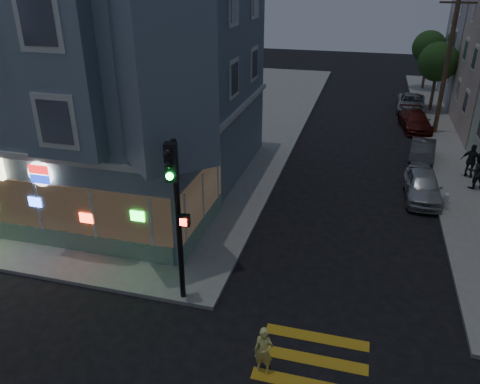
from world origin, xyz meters
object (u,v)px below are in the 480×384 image
at_px(parked_car_b, 422,152).
at_px(parked_car_c, 415,121).
at_px(utility_pole, 447,64).
at_px(fire_hydrant, 446,200).
at_px(street_tree_far, 429,47).
at_px(pedestrian_b, 472,161).
at_px(traffic_signal, 176,198).
at_px(running_child, 264,351).
at_px(pedestrian_a, 477,171).
at_px(street_tree_near, 438,62).
at_px(parked_car_d, 411,103).
at_px(parked_car_a, 423,186).

height_order(parked_car_b, parked_car_c, parked_car_c).
xyz_separation_m(utility_pole, fire_hydrant, (-0.70, -12.30, -4.21)).
distance_m(street_tree_far, pedestrian_b, 22.08).
distance_m(parked_car_c, traffic_signal, 24.43).
bearing_deg(parked_car_c, running_child, -110.03).
height_order(running_child, pedestrian_a, pedestrian_a).
xyz_separation_m(pedestrian_a, fire_hydrant, (-1.70, -2.92, -0.52)).
bearing_deg(parked_car_b, fire_hydrant, -77.72).
xyz_separation_m(parked_car_b, fire_hydrant, (0.60, -6.38, -0.05)).
distance_m(traffic_signal, fire_hydrant, 13.87).
bearing_deg(traffic_signal, street_tree_near, 57.99).
xyz_separation_m(pedestrian_b, parked_car_d, (-2.30, 13.75, -0.42)).
height_order(street_tree_far, parked_car_d, street_tree_far).
height_order(utility_pole, traffic_signal, utility_pole).
xyz_separation_m(street_tree_far, parked_car_a, (-1.86, -25.12, -3.23)).
bearing_deg(street_tree_far, running_child, -100.43).
xyz_separation_m(running_child, pedestrian_b, (7.81, 16.21, 0.33)).
distance_m(street_tree_near, pedestrian_b, 14.19).
bearing_deg(pedestrian_b, fire_hydrant, 92.01).
xyz_separation_m(parked_car_d, traffic_signal, (-8.87, -27.72, 3.35)).
bearing_deg(running_child, street_tree_near, 79.04).
distance_m(parked_car_d, fire_hydrant, 18.19).
relative_size(street_tree_near, parked_car_c, 1.18).
xyz_separation_m(utility_pole, pedestrian_a, (1.00, -9.38, -3.69)).
distance_m(utility_pole, pedestrian_a, 10.13).
xyz_separation_m(street_tree_far, pedestrian_b, (0.80, -21.88, -2.86)).
distance_m(pedestrian_b, parked_car_b, 3.05).
relative_size(street_tree_near, pedestrian_b, 2.88).
height_order(street_tree_far, parked_car_b, street_tree_far).
bearing_deg(parked_car_d, street_tree_near, 6.99).
bearing_deg(utility_pole, parked_car_b, -102.39).
bearing_deg(pedestrian_a, parked_car_a, 13.76).
height_order(street_tree_near, parked_car_a, street_tree_near).
distance_m(utility_pole, parked_car_d, 7.31).
bearing_deg(parked_car_a, pedestrian_a, 31.94).
bearing_deg(pedestrian_a, parked_car_c, -96.53).
relative_size(street_tree_near, pedestrian_a, 2.77).
relative_size(pedestrian_b, parked_car_d, 0.39).
xyz_separation_m(parked_car_d, fire_hydrant, (0.60, -18.18, -0.07)).
bearing_deg(traffic_signal, parked_car_d, 60.67).
bearing_deg(parked_car_c, fire_hydrant, -94.84).
relative_size(parked_car_d, traffic_signal, 0.82).
bearing_deg(fire_hydrant, parked_car_c, 92.65).
relative_size(utility_pole, fire_hydrant, 10.89).
bearing_deg(parked_car_b, street_tree_near, 89.74).
xyz_separation_m(running_child, parked_car_b, (5.51, 18.17, -0.11)).
height_order(parked_car_c, parked_car_d, parked_car_c).
height_order(running_child, fire_hydrant, running_child).
height_order(pedestrian_a, traffic_signal, traffic_signal).
relative_size(street_tree_far, traffic_signal, 0.93).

